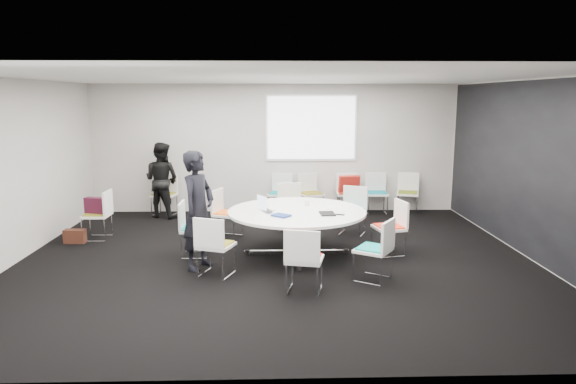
{
  "coord_description": "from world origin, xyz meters",
  "views": [
    {
      "loc": [
        -0.04,
        -7.76,
        2.51
      ],
      "look_at": [
        0.2,
        0.4,
        1.0
      ],
      "focal_mm": 32.0,
      "sensor_mm": 36.0,
      "label": 1
    }
  ],
  "objects_px": {
    "chair_spare_left": "(98,224)",
    "laptop": "(270,211)",
    "chair_back_b": "(311,202)",
    "brown_bag": "(75,236)",
    "chair_ring_f": "(216,257)",
    "chair_ring_g": "(304,272)",
    "conference_table": "(297,222)",
    "chair_person_back": "(165,203)",
    "chair_back_e": "(407,201)",
    "cup": "(307,203)",
    "chair_ring_d": "(227,223)",
    "person_main": "(198,210)",
    "chair_ring_b": "(352,220)",
    "chair_ring_h": "(374,261)",
    "chair_back_c": "(347,201)",
    "chair_ring_c": "(290,215)",
    "maroon_bag": "(96,205)",
    "chair_ring_e": "(195,239)",
    "chair_ring_a": "(389,238)",
    "chair_back_a": "(280,202)",
    "person_back": "(162,180)"
  },
  "relations": [
    {
      "from": "chair_spare_left",
      "to": "laptop",
      "type": "relative_size",
      "value": 3.0
    },
    {
      "from": "chair_back_b",
      "to": "brown_bag",
      "type": "relative_size",
      "value": 2.44
    },
    {
      "from": "chair_ring_f",
      "to": "chair_spare_left",
      "type": "distance_m",
      "value": 3.05
    },
    {
      "from": "chair_ring_f",
      "to": "chair_ring_g",
      "type": "distance_m",
      "value": 1.39
    },
    {
      "from": "conference_table",
      "to": "chair_person_back",
      "type": "bearing_deg",
      "value": 133.16
    },
    {
      "from": "chair_back_e",
      "to": "cup",
      "type": "xyz_separation_m",
      "value": [
        -2.38,
        -2.56,
        0.5
      ]
    },
    {
      "from": "chair_ring_d",
      "to": "person_main",
      "type": "distance_m",
      "value": 1.77
    },
    {
      "from": "person_main",
      "to": "brown_bag",
      "type": "bearing_deg",
      "value": 84.24
    },
    {
      "from": "chair_ring_b",
      "to": "chair_ring_h",
      "type": "bearing_deg",
      "value": 112.06
    },
    {
      "from": "chair_ring_g",
      "to": "chair_back_c",
      "type": "distance_m",
      "value": 4.73
    },
    {
      "from": "chair_ring_g",
      "to": "chair_ring_h",
      "type": "height_order",
      "value": "same"
    },
    {
      "from": "chair_ring_c",
      "to": "person_main",
      "type": "relative_size",
      "value": 0.5
    },
    {
      "from": "chair_ring_d",
      "to": "cup",
      "type": "bearing_deg",
      "value": 84.81
    },
    {
      "from": "chair_ring_f",
      "to": "chair_person_back",
      "type": "height_order",
      "value": "same"
    },
    {
      "from": "maroon_bag",
      "to": "chair_ring_e",
      "type": "bearing_deg",
      "value": -28.87
    },
    {
      "from": "chair_ring_g",
      "to": "person_main",
      "type": "relative_size",
      "value": 0.5
    },
    {
      "from": "person_main",
      "to": "laptop",
      "type": "xyz_separation_m",
      "value": [
        1.05,
        0.55,
        -0.14
      ]
    },
    {
      "from": "chair_ring_g",
      "to": "chair_spare_left",
      "type": "relative_size",
      "value": 1.0
    },
    {
      "from": "chair_ring_g",
      "to": "chair_ring_f",
      "type": "bearing_deg",
      "value": 164.41
    },
    {
      "from": "chair_ring_a",
      "to": "chair_ring_g",
      "type": "xyz_separation_m",
      "value": [
        -1.48,
        -1.6,
        0.0
      ]
    },
    {
      "from": "conference_table",
      "to": "chair_ring_c",
      "type": "bearing_deg",
      "value": 92.03
    },
    {
      "from": "laptop",
      "to": "brown_bag",
      "type": "xyz_separation_m",
      "value": [
        -3.42,
        0.84,
        -0.62
      ]
    },
    {
      "from": "conference_table",
      "to": "chair_ring_f",
      "type": "relative_size",
      "value": 2.51
    },
    {
      "from": "conference_table",
      "to": "chair_ring_d",
      "type": "height_order",
      "value": "chair_ring_d"
    },
    {
      "from": "chair_back_a",
      "to": "chair_back_c",
      "type": "xyz_separation_m",
      "value": [
        1.47,
        0.0,
        0.0
      ]
    },
    {
      "from": "chair_ring_f",
      "to": "chair_ring_e",
      "type": "bearing_deg",
      "value": 135.02
    },
    {
      "from": "chair_back_c",
      "to": "chair_spare_left",
      "type": "distance_m",
      "value": 5.12
    },
    {
      "from": "chair_back_c",
      "to": "chair_ring_g",
      "type": "bearing_deg",
      "value": 77.35
    },
    {
      "from": "chair_ring_f",
      "to": "chair_back_a",
      "type": "bearing_deg",
      "value": 96.24
    },
    {
      "from": "chair_back_b",
      "to": "chair_person_back",
      "type": "relative_size",
      "value": 1.0
    },
    {
      "from": "chair_ring_c",
      "to": "chair_ring_h",
      "type": "bearing_deg",
      "value": 108.18
    },
    {
      "from": "chair_back_c",
      "to": "maroon_bag",
      "type": "distance_m",
      "value": 5.15
    },
    {
      "from": "chair_ring_h",
      "to": "maroon_bag",
      "type": "height_order",
      "value": "chair_ring_h"
    },
    {
      "from": "chair_ring_g",
      "to": "chair_person_back",
      "type": "relative_size",
      "value": 1.0
    },
    {
      "from": "cup",
      "to": "chair_ring_e",
      "type": "bearing_deg",
      "value": -167.78
    },
    {
      "from": "chair_ring_h",
      "to": "chair_back_e",
      "type": "relative_size",
      "value": 1.0
    },
    {
      "from": "chair_ring_d",
      "to": "laptop",
      "type": "bearing_deg",
      "value": 55.79
    },
    {
      "from": "chair_ring_g",
      "to": "conference_table",
      "type": "bearing_deg",
      "value": 103.67
    },
    {
      "from": "chair_ring_g",
      "to": "chair_ring_b",
      "type": "bearing_deg",
      "value": 82.43
    },
    {
      "from": "chair_person_back",
      "to": "chair_ring_g",
      "type": "bearing_deg",
      "value": 136.3
    },
    {
      "from": "laptop",
      "to": "maroon_bag",
      "type": "height_order",
      "value": "maroon_bag"
    },
    {
      "from": "chair_ring_f",
      "to": "chair_spare_left",
      "type": "bearing_deg",
      "value": 159.52
    },
    {
      "from": "chair_person_back",
      "to": "laptop",
      "type": "height_order",
      "value": "chair_person_back"
    },
    {
      "from": "chair_back_b",
      "to": "chair_back_e",
      "type": "distance_m",
      "value": 2.12
    },
    {
      "from": "chair_ring_b",
      "to": "chair_back_b",
      "type": "distance_m",
      "value": 1.82
    },
    {
      "from": "chair_back_b",
      "to": "cup",
      "type": "bearing_deg",
      "value": 63.59
    },
    {
      "from": "chair_ring_d",
      "to": "maroon_bag",
      "type": "relative_size",
      "value": 2.2
    },
    {
      "from": "person_back",
      "to": "chair_spare_left",
      "type": "bearing_deg",
      "value": 87.87
    },
    {
      "from": "person_main",
      "to": "cup",
      "type": "height_order",
      "value": "person_main"
    },
    {
      "from": "chair_back_a",
      "to": "chair_person_back",
      "type": "relative_size",
      "value": 1.0
    }
  ]
}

